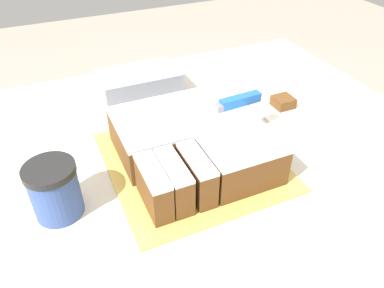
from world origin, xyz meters
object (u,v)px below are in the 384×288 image
at_px(cake, 193,143).
at_px(brownie, 283,102).
at_px(cake_board, 192,161).
at_px(coffee_cup, 55,190).
at_px(knife, 227,105).
at_px(storage_box, 139,85).

relative_size(cake, brownie, 5.94).
bearing_deg(cake_board, coffee_cup, -173.38).
distance_m(cake, knife, 0.12).
relative_size(knife, coffee_cup, 2.82).
bearing_deg(cake_board, storage_box, 93.03).
height_order(knife, coffee_cup, knife).
xyz_separation_m(cake_board, knife, (0.10, 0.04, 0.10)).
relative_size(knife, storage_box, 1.45).
bearing_deg(brownie, cake_board, -161.10).
xyz_separation_m(cake, brownie, (0.31, 0.10, -0.03)).
distance_m(cake, coffee_cup, 0.29).
distance_m(cake_board, brownie, 0.33).
bearing_deg(brownie, storage_box, 147.47).
distance_m(knife, brownie, 0.24).
relative_size(brownie, storage_box, 0.24).
relative_size(cake_board, knife, 1.21).
distance_m(cake, storage_box, 0.32).
height_order(cake, coffee_cup, coffee_cup).
relative_size(cake_board, coffee_cup, 3.40).
bearing_deg(coffee_cup, storage_box, 52.49).
height_order(cake_board, knife, knife).
xyz_separation_m(cake_board, cake, (0.00, 0.00, 0.05)).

